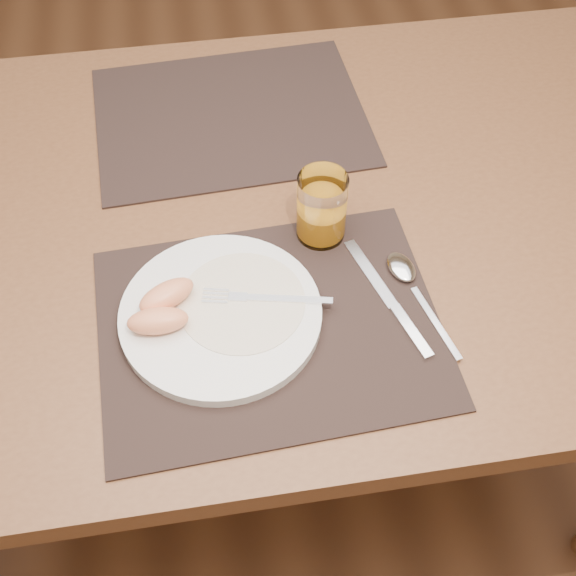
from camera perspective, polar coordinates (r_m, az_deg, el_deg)
The scene contains 11 objects.
ground at distance 1.72m, azimuth -1.34°, elevation -11.20°, with size 5.00×5.00×0.00m, color #56331D.
table at distance 1.17m, azimuth -1.95°, elevation 3.51°, with size 1.40×0.90×0.75m.
placemat_near at distance 0.96m, azimuth -1.46°, elevation -3.07°, with size 0.45×0.35×0.00m, color black.
placemat_far at distance 1.26m, azimuth -4.56°, elevation 13.39°, with size 0.45×0.35×0.00m, color black.
plate at distance 0.97m, azimuth -5.34°, elevation -2.09°, with size 0.27×0.27×0.02m, color white.
plate_dressing at distance 0.96m, azimuth -3.67°, elevation -1.09°, with size 0.17×0.17×0.00m.
fork at distance 0.97m, azimuth -2.57°, elevation -0.78°, with size 0.17×0.05×0.00m.
knife at distance 0.99m, azimuth 8.35°, elevation -1.45°, with size 0.08×0.22×0.01m.
spoon at distance 1.02m, azimuth 9.32°, elevation 1.02°, with size 0.07×0.19×0.01m.
juice_glass at distance 1.03m, azimuth 2.67°, elevation 6.15°, with size 0.07×0.07×0.11m.
grapefruit_wedges at distance 0.95m, azimuth -9.91°, elevation -1.56°, with size 0.10×0.09×0.03m.
Camera 1 is at (-0.08, -0.76, 1.54)m, focal length 45.00 mm.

